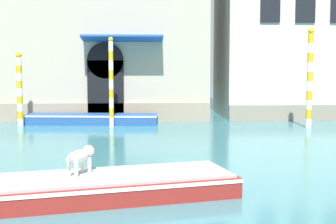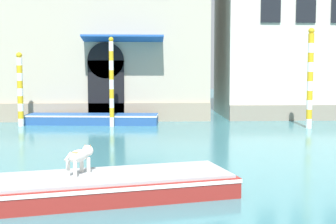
{
  "view_description": "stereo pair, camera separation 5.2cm",
  "coord_description": "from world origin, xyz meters",
  "px_view_note": "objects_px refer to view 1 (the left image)",
  "views": [
    {
      "loc": [
        1.41,
        -3.97,
        2.85
      ],
      "look_at": [
        2.25,
        13.57,
        1.2
      ],
      "focal_mm": 50.0,
      "sensor_mm": 36.0,
      "label": 1
    },
    {
      "loc": [
        1.46,
        -3.97,
        2.85
      ],
      "look_at": [
        2.25,
        13.57,
        1.2
      ],
      "focal_mm": 50.0,
      "sensor_mm": 36.0,
      "label": 2
    }
  ],
  "objects_px": {
    "boat_foreground": "(89,187)",
    "boat_moored_near_palazzo": "(92,119)",
    "dog_on_deck": "(81,156)",
    "mooring_pole_3": "(111,82)",
    "mooring_pole_0": "(20,89)",
    "mooring_pole_2": "(310,78)"
  },
  "relations": [
    {
      "from": "boat_foreground",
      "to": "mooring_pole_2",
      "type": "bearing_deg",
      "value": 38.77
    },
    {
      "from": "boat_foreground",
      "to": "mooring_pole_3",
      "type": "bearing_deg",
      "value": 78.23
    },
    {
      "from": "dog_on_deck",
      "to": "mooring_pole_3",
      "type": "bearing_deg",
      "value": 29.77
    },
    {
      "from": "boat_moored_near_palazzo",
      "to": "mooring_pole_2",
      "type": "height_order",
      "value": "mooring_pole_2"
    },
    {
      "from": "boat_foreground",
      "to": "mooring_pole_0",
      "type": "distance_m",
      "value": 14.07
    },
    {
      "from": "boat_moored_near_palazzo",
      "to": "mooring_pole_0",
      "type": "bearing_deg",
      "value": -163.76
    },
    {
      "from": "boat_foreground",
      "to": "boat_moored_near_palazzo",
      "type": "xyz_separation_m",
      "value": [
        -1.47,
        13.8,
        -0.0
      ]
    },
    {
      "from": "mooring_pole_0",
      "to": "mooring_pole_2",
      "type": "distance_m",
      "value": 14.0
    },
    {
      "from": "boat_moored_near_palazzo",
      "to": "mooring_pole_2",
      "type": "xyz_separation_m",
      "value": [
        10.48,
        -2.09,
        2.12
      ]
    },
    {
      "from": "boat_moored_near_palazzo",
      "to": "boat_foreground",
      "type": "bearing_deg",
      "value": -79.14
    },
    {
      "from": "dog_on_deck",
      "to": "boat_moored_near_palazzo",
      "type": "xyz_separation_m",
      "value": [
        -1.29,
        13.62,
        -0.65
      ]
    },
    {
      "from": "dog_on_deck",
      "to": "mooring_pole_3",
      "type": "height_order",
      "value": "mooring_pole_3"
    },
    {
      "from": "boat_foreground",
      "to": "dog_on_deck",
      "type": "xyz_separation_m",
      "value": [
        -0.18,
        0.18,
        0.65
      ]
    },
    {
      "from": "mooring_pole_3",
      "to": "dog_on_deck",
      "type": "bearing_deg",
      "value": -88.91
    },
    {
      "from": "dog_on_deck",
      "to": "mooring_pole_0",
      "type": "height_order",
      "value": "mooring_pole_0"
    },
    {
      "from": "mooring_pole_3",
      "to": "mooring_pole_0",
      "type": "bearing_deg",
      "value": 175.39
    },
    {
      "from": "boat_foreground",
      "to": "boat_moored_near_palazzo",
      "type": "height_order",
      "value": "boat_moored_near_palazzo"
    },
    {
      "from": "dog_on_deck",
      "to": "mooring_pole_2",
      "type": "height_order",
      "value": "mooring_pole_2"
    },
    {
      "from": "mooring_pole_0",
      "to": "mooring_pole_2",
      "type": "height_order",
      "value": "mooring_pole_2"
    },
    {
      "from": "boat_foreground",
      "to": "mooring_pole_0",
      "type": "xyz_separation_m",
      "value": [
        -4.91,
        13.1,
        1.56
      ]
    },
    {
      "from": "mooring_pole_0",
      "to": "mooring_pole_2",
      "type": "relative_size",
      "value": 0.77
    },
    {
      "from": "mooring_pole_2",
      "to": "dog_on_deck",
      "type": "bearing_deg",
      "value": -128.56
    }
  ]
}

